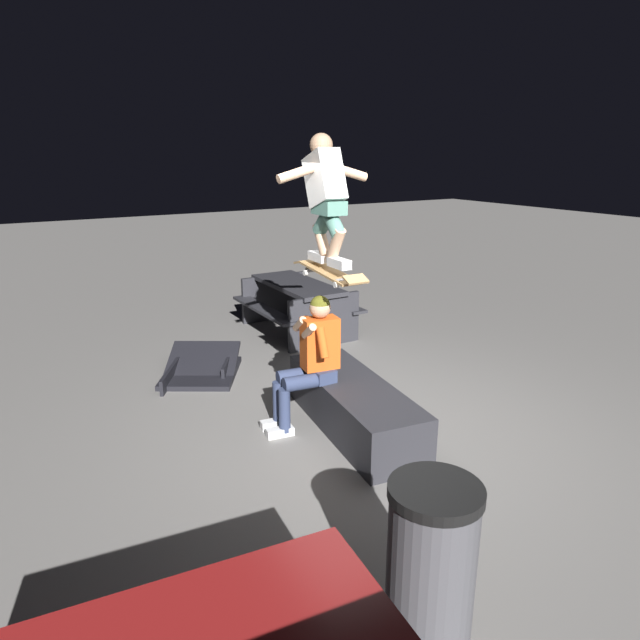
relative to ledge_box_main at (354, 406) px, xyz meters
The scene contains 8 objects.
ground_plane 0.31m from the ledge_box_main, 143.11° to the right, with size 40.00×40.00×0.00m, color slate.
ledge_box_main is the anchor object (origin of this frame).
person_sitting_on_ledge 0.65m from the ledge_box_main, 50.43° to the left, with size 0.60×0.78×1.31m.
skateboard 1.34m from the ledge_box_main, 57.20° to the left, with size 1.03×0.23×0.13m.
skater_airborne 2.02m from the ledge_box_main, 47.30° to the left, with size 0.62×0.89×1.12m.
kicker_ramp 2.23m from the ledge_box_main, 21.74° to the left, with size 1.26×1.22×0.37m.
picnic_table_back 3.14m from the ledge_box_main, 18.53° to the right, with size 1.70×1.34×0.75m.
trash_bin 2.52m from the ledge_box_main, 155.07° to the left, with size 0.49×0.49×0.99m.
Camera 1 is at (-3.91, 2.92, 2.59)m, focal length 31.49 mm.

